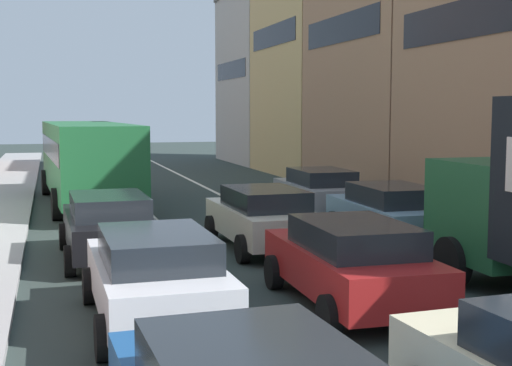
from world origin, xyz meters
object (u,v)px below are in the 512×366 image
at_px(hatchback_centre_lane_third, 263,216).
at_px(traffic_light_pole, 113,5).
at_px(sedan_centre_lane_second, 351,261).
at_px(sedan_left_lane_third, 109,225).
at_px(wagon_left_lane_second, 155,275).
at_px(wagon_right_lane_far, 319,191).
at_px(bus_mid_queue_primary, 87,156).
at_px(sedan_right_lane_behind_truck, 390,212).

bearing_deg(hatchback_centre_lane_third, traffic_light_pole, 159.40).
height_order(sedan_centre_lane_second, sedan_left_lane_third, same).
relative_size(sedan_centre_lane_second, wagon_left_lane_second, 1.01).
distance_m(wagon_right_lane_far, bus_mid_queue_primary, 8.35).
relative_size(traffic_light_pole, hatchback_centre_lane_third, 1.27).
xyz_separation_m(sedan_centre_lane_second, hatchback_centre_lane_third, (0.04, 5.28, 0.00)).
distance_m(sedan_centre_lane_second, bus_mid_queue_primary, 14.98).
bearing_deg(sedan_centre_lane_second, traffic_light_pole, 150.23).
bearing_deg(wagon_right_lane_far, hatchback_centre_lane_third, 146.66).
xyz_separation_m(traffic_light_pole, bus_mid_queue_primary, (0.93, 22.03, -2.06)).
distance_m(hatchback_centre_lane_third, sedan_right_lane_behind_truck, 3.28).
relative_size(sedan_centre_lane_second, sedan_right_lane_behind_truck, 1.00).
distance_m(wagon_left_lane_second, wagon_right_lane_far, 12.11).
bearing_deg(wagon_left_lane_second, sedan_centre_lane_second, -89.52).
bearing_deg(wagon_right_lane_far, sedan_right_lane_behind_truck, -178.91).
height_order(wagon_left_lane_second, sedan_left_lane_third, same).
height_order(wagon_right_lane_far, bus_mid_queue_primary, bus_mid_queue_primary).
height_order(sedan_left_lane_third, bus_mid_queue_primary, bus_mid_queue_primary).
bearing_deg(wagon_left_lane_second, traffic_light_pole, 170.11).
bearing_deg(sedan_left_lane_third, traffic_light_pole, 174.73).
bearing_deg(sedan_centre_lane_second, hatchback_centre_lane_third, 0.98).
bearing_deg(sedan_right_lane_behind_truck, hatchback_centre_lane_third, 88.21).
bearing_deg(sedan_left_lane_third, sedan_right_lane_behind_truck, -90.91).
xyz_separation_m(wagon_left_lane_second, bus_mid_queue_primary, (-0.29, 14.56, 0.96)).
distance_m(traffic_light_pole, bus_mid_queue_primary, 22.15).
height_order(traffic_light_pole, bus_mid_queue_primary, traffic_light_pole).
height_order(sedan_centre_lane_second, sedan_right_lane_behind_truck, same).
bearing_deg(wagon_right_lane_far, sedan_left_lane_third, 127.08).
height_order(sedan_centre_lane_second, wagon_left_lane_second, same).
distance_m(hatchback_centre_lane_third, sedan_left_lane_third, 3.69).
distance_m(wagon_left_lane_second, hatchback_centre_lane_third, 6.32).
bearing_deg(sedan_centre_lane_second, sedan_right_lane_behind_truck, -31.77).
relative_size(hatchback_centre_lane_third, sedan_right_lane_behind_truck, 0.99).
relative_size(traffic_light_pole, sedan_left_lane_third, 1.27).
bearing_deg(wagon_left_lane_second, hatchback_centre_lane_third, -32.83).
distance_m(traffic_light_pole, sedan_right_lane_behind_truck, 15.16).
height_order(hatchback_centre_lane_third, wagon_right_lane_far, same).
distance_m(sedan_left_lane_third, wagon_right_lane_far, 8.60).
distance_m(traffic_light_pole, hatchback_centre_lane_third, 13.94).
distance_m(sedan_left_lane_third, sedan_right_lane_behind_truck, 6.96).
bearing_deg(wagon_left_lane_second, sedan_right_lane_behind_truck, -52.90).
relative_size(sedan_centre_lane_second, hatchback_centre_lane_third, 1.00).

